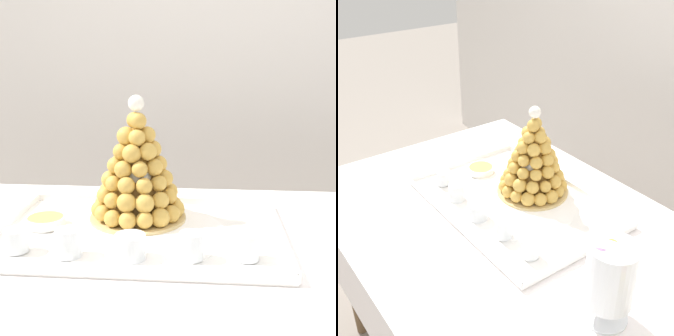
% 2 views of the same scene
% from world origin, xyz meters
% --- Properties ---
extents(buffet_table, '(1.68, 0.93, 0.76)m').
position_xyz_m(buffet_table, '(0.00, 0.00, 0.68)').
color(buffet_table, brown).
rests_on(buffet_table, ground_plane).
extents(serving_tray, '(0.65, 0.45, 0.02)m').
position_xyz_m(serving_tray, '(-0.24, 0.07, 0.76)').
color(serving_tray, white).
rests_on(serving_tray, buffet_table).
extents(croquembouche, '(0.24, 0.24, 0.31)m').
position_xyz_m(croquembouche, '(-0.26, 0.16, 0.89)').
color(croquembouche, tan).
rests_on(croquembouche, serving_tray).
extents(dessert_cup_left, '(0.05, 0.05, 0.05)m').
position_xyz_m(dessert_cup_left, '(-0.48, -0.05, 0.79)').
color(dessert_cup_left, silver).
rests_on(dessert_cup_left, serving_tray).
extents(dessert_cup_mid_left, '(0.05, 0.05, 0.06)m').
position_xyz_m(dessert_cup_mid_left, '(-0.37, -0.07, 0.79)').
color(dessert_cup_mid_left, silver).
rests_on(dessert_cup_mid_left, serving_tray).
extents(dessert_cup_centre, '(0.06, 0.06, 0.05)m').
position_xyz_m(dessert_cup_centre, '(-0.24, -0.07, 0.79)').
color(dessert_cup_centre, silver).
rests_on(dessert_cup_centre, serving_tray).
extents(dessert_cup_mid_right, '(0.05, 0.05, 0.06)m').
position_xyz_m(dessert_cup_mid_right, '(-0.12, -0.06, 0.79)').
color(dessert_cup_mid_right, silver).
rests_on(dessert_cup_mid_right, serving_tray).
extents(dessert_cup_right, '(0.05, 0.05, 0.06)m').
position_xyz_m(dessert_cup_right, '(-0.01, -0.05, 0.79)').
color(dessert_cup_right, silver).
rests_on(dessert_cup_right, serving_tray).
extents(creme_brulee_ramekin, '(0.10, 0.10, 0.02)m').
position_xyz_m(creme_brulee_ramekin, '(-0.47, 0.10, 0.78)').
color(creme_brulee_ramekin, white).
rests_on(creme_brulee_ramekin, serving_tray).
extents(macaron_goblet, '(0.12, 0.12, 0.22)m').
position_xyz_m(macaron_goblet, '(0.26, -0.04, 0.89)').
color(macaron_goblet, white).
rests_on(macaron_goblet, buffet_table).
extents(wine_glass, '(0.08, 0.08, 0.16)m').
position_xyz_m(wine_glass, '(-0.26, 0.15, 0.87)').
color(wine_glass, silver).
rests_on(wine_glass, buffet_table).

